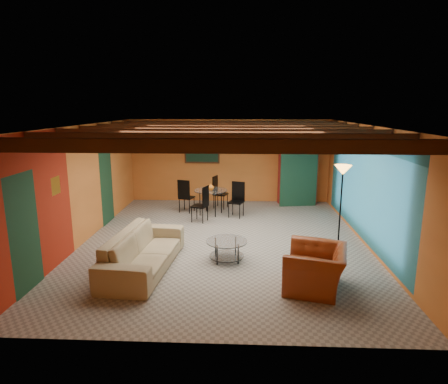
{
  "coord_description": "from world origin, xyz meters",
  "views": [
    {
      "loc": [
        0.41,
        -8.59,
        3.11
      ],
      "look_at": [
        0.0,
        0.2,
        1.15
      ],
      "focal_mm": 30.92,
      "sensor_mm": 36.0,
      "label": 1
    }
  ],
  "objects_px": {
    "vase": "(211,177)",
    "coffee_table": "(227,250)",
    "dining_table": "(211,197)",
    "armoire": "(298,174)",
    "floor_lamp": "(341,205)",
    "sofa": "(144,251)",
    "potted_plant": "(299,134)",
    "armchair": "(316,268)"
  },
  "relations": [
    {
      "from": "vase",
      "to": "coffee_table",
      "type": "bearing_deg",
      "value": -80.1
    },
    {
      "from": "dining_table",
      "to": "armoire",
      "type": "height_order",
      "value": "armoire"
    },
    {
      "from": "floor_lamp",
      "to": "vase",
      "type": "bearing_deg",
      "value": 142.7
    },
    {
      "from": "sofa",
      "to": "coffee_table",
      "type": "xyz_separation_m",
      "value": [
        1.59,
        0.49,
        -0.16
      ]
    },
    {
      "from": "coffee_table",
      "to": "floor_lamp",
      "type": "bearing_deg",
      "value": 22.86
    },
    {
      "from": "dining_table",
      "to": "potted_plant",
      "type": "height_order",
      "value": "potted_plant"
    },
    {
      "from": "coffee_table",
      "to": "armoire",
      "type": "height_order",
      "value": "armoire"
    },
    {
      "from": "dining_table",
      "to": "potted_plant",
      "type": "bearing_deg",
      "value": 26.95
    },
    {
      "from": "dining_table",
      "to": "coffee_table",
      "type": "bearing_deg",
      "value": -80.1
    },
    {
      "from": "sofa",
      "to": "floor_lamp",
      "type": "height_order",
      "value": "floor_lamp"
    },
    {
      "from": "potted_plant",
      "to": "armchair",
      "type": "bearing_deg",
      "value": -94.7
    },
    {
      "from": "armoire",
      "to": "vase",
      "type": "height_order",
      "value": "armoire"
    },
    {
      "from": "armchair",
      "to": "floor_lamp",
      "type": "height_order",
      "value": "floor_lamp"
    },
    {
      "from": "sofa",
      "to": "potted_plant",
      "type": "relative_size",
      "value": 5.07
    },
    {
      "from": "sofa",
      "to": "dining_table",
      "type": "relative_size",
      "value": 1.31
    },
    {
      "from": "sofa",
      "to": "armchair",
      "type": "height_order",
      "value": "same"
    },
    {
      "from": "sofa",
      "to": "armoire",
      "type": "xyz_separation_m",
      "value": [
        3.68,
        5.31,
        0.63
      ]
    },
    {
      "from": "armoire",
      "to": "floor_lamp",
      "type": "distance_m",
      "value": 3.78
    },
    {
      "from": "armchair",
      "to": "vase",
      "type": "distance_m",
      "value": 5.18
    },
    {
      "from": "dining_table",
      "to": "armoire",
      "type": "xyz_separation_m",
      "value": [
        2.69,
        1.37,
        0.49
      ]
    },
    {
      "from": "dining_table",
      "to": "vase",
      "type": "bearing_deg",
      "value": 0.0
    },
    {
      "from": "coffee_table",
      "to": "dining_table",
      "type": "distance_m",
      "value": 3.52
    },
    {
      "from": "armchair",
      "to": "dining_table",
      "type": "relative_size",
      "value": 0.59
    },
    {
      "from": "sofa",
      "to": "dining_table",
      "type": "distance_m",
      "value": 4.07
    },
    {
      "from": "armoire",
      "to": "potted_plant",
      "type": "height_order",
      "value": "potted_plant"
    },
    {
      "from": "dining_table",
      "to": "sofa",
      "type": "bearing_deg",
      "value": -104.08
    },
    {
      "from": "dining_table",
      "to": "floor_lamp",
      "type": "bearing_deg",
      "value": -37.3
    },
    {
      "from": "armoire",
      "to": "potted_plant",
      "type": "relative_size",
      "value": 3.99
    },
    {
      "from": "dining_table",
      "to": "floor_lamp",
      "type": "distance_m",
      "value": 3.97
    },
    {
      "from": "armchair",
      "to": "potted_plant",
      "type": "relative_size",
      "value": 2.28
    },
    {
      "from": "potted_plant",
      "to": "vase",
      "type": "xyz_separation_m",
      "value": [
        -2.69,
        -1.37,
        -1.14
      ]
    },
    {
      "from": "armchair",
      "to": "armoire",
      "type": "distance_m",
      "value": 6.05
    },
    {
      "from": "armchair",
      "to": "coffee_table",
      "type": "relative_size",
      "value": 1.35
    },
    {
      "from": "sofa",
      "to": "coffee_table",
      "type": "height_order",
      "value": "sofa"
    },
    {
      "from": "sofa",
      "to": "potted_plant",
      "type": "distance_m",
      "value": 6.73
    },
    {
      "from": "sofa",
      "to": "dining_table",
      "type": "xyz_separation_m",
      "value": [
        0.99,
        3.95,
        0.13
      ]
    },
    {
      "from": "potted_plant",
      "to": "coffee_table",
      "type": "bearing_deg",
      "value": -113.36
    },
    {
      "from": "dining_table",
      "to": "floor_lamp",
      "type": "relative_size",
      "value": 1.05
    },
    {
      "from": "armchair",
      "to": "potted_plant",
      "type": "distance_m",
      "value": 6.31
    },
    {
      "from": "coffee_table",
      "to": "vase",
      "type": "xyz_separation_m",
      "value": [
        -0.6,
        3.46,
        0.9
      ]
    },
    {
      "from": "vase",
      "to": "potted_plant",
      "type": "bearing_deg",
      "value": 26.95
    },
    {
      "from": "sofa",
      "to": "vase",
      "type": "distance_m",
      "value": 4.14
    }
  ]
}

